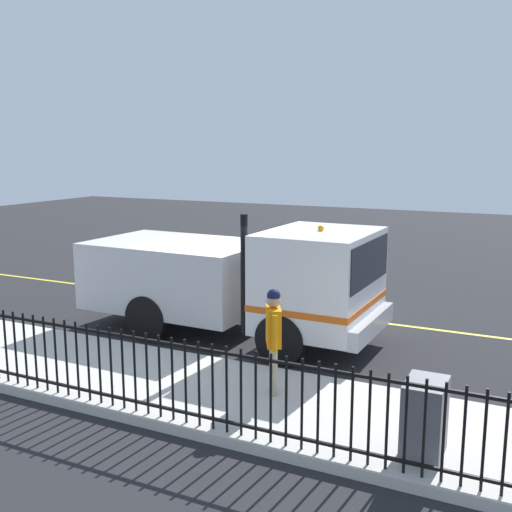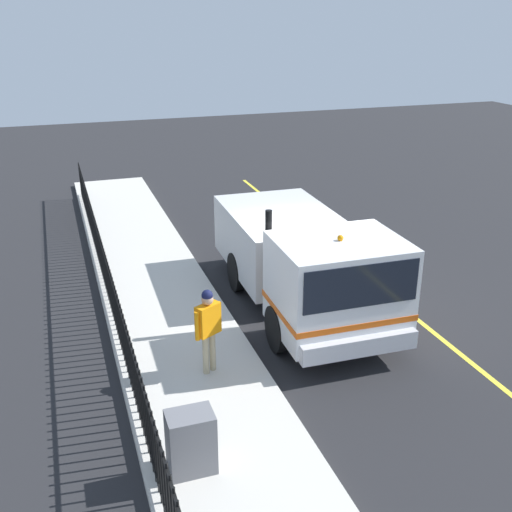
% 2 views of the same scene
% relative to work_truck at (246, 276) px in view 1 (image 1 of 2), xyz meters
% --- Properties ---
extents(ground_plane, '(55.14, 55.14, 0.00)m').
position_rel_work_truck_xyz_m(ground_plane, '(0.05, -0.44, -1.32)').
color(ground_plane, '#232326').
rests_on(ground_plane, ground).
extents(sidewalk_slab, '(2.65, 25.07, 0.15)m').
position_rel_work_truck_xyz_m(sidewalk_slab, '(3.02, -0.44, -1.24)').
color(sidewalk_slab, beige).
rests_on(sidewalk_slab, ground).
extents(lane_marking, '(0.12, 22.56, 0.01)m').
position_rel_work_truck_xyz_m(lane_marking, '(-2.27, -0.44, -1.32)').
color(lane_marking, yellow).
rests_on(lane_marking, ground).
extents(work_truck, '(2.61, 6.38, 2.73)m').
position_rel_work_truck_xyz_m(work_truck, '(0.00, 0.00, 0.00)').
color(work_truck, white).
rests_on(work_truck, ground).
extents(worker_standing, '(0.56, 0.41, 1.67)m').
position_rel_work_truck_xyz_m(worker_standing, '(2.73, 1.85, -0.15)').
color(worker_standing, orange).
rests_on(worker_standing, sidewalk_slab).
extents(iron_fence, '(0.04, 21.34, 1.21)m').
position_rel_work_truck_xyz_m(iron_fence, '(4.18, -0.44, -0.56)').
color(iron_fence, black).
rests_on(iron_fence, sidewalk_slab).
extents(utility_cabinet, '(0.68, 0.48, 0.96)m').
position_rel_work_truck_xyz_m(utility_cabinet, '(3.64, 4.31, -0.69)').
color(utility_cabinet, slate).
rests_on(utility_cabinet, sidewalk_slab).
extents(traffic_cone, '(0.44, 0.44, 0.63)m').
position_rel_work_truck_xyz_m(traffic_cone, '(-1.66, 1.41, -1.00)').
color(traffic_cone, orange).
rests_on(traffic_cone, ground).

